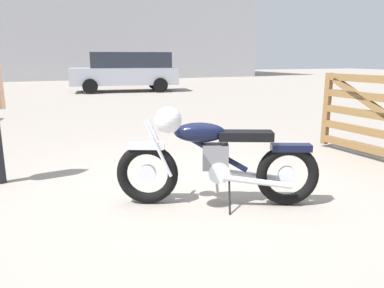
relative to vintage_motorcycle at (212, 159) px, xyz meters
name	(u,v)px	position (x,y,z in m)	size (l,w,h in m)	color
ground_plane	(198,193)	(-0.01, 0.37, -0.49)	(80.00, 80.00, 0.00)	gray
vintage_motorcycle	(212,159)	(0.00, 0.00, 0.00)	(1.96, 0.92, 1.07)	black
dark_sedan_left	(127,70)	(1.80, 13.67, 0.45)	(4.88, 2.39, 1.74)	black
industrial_building	(99,8)	(2.79, 29.70, 5.01)	(23.59, 13.66, 10.98)	#B2B2B7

